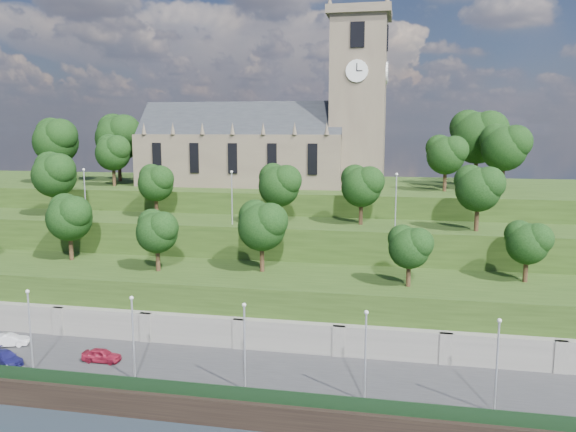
% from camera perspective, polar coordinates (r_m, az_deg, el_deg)
% --- Properties ---
extents(ground, '(320.00, 320.00, 0.00)m').
position_cam_1_polar(ground, '(51.07, -14.35, -19.22)').
color(ground, black).
rests_on(ground, ground).
extents(promenade, '(160.00, 12.00, 2.00)m').
position_cam_1_polar(promenade, '(55.53, -11.65, -15.59)').
color(promenade, '#2D2D30').
rests_on(promenade, ground).
extents(quay_wall, '(160.00, 0.50, 2.20)m').
position_cam_1_polar(quay_wall, '(50.53, -14.43, -18.14)').
color(quay_wall, black).
rests_on(quay_wall, ground).
extents(fence, '(160.00, 0.10, 1.20)m').
position_cam_1_polar(fence, '(50.40, -14.16, -16.31)').
color(fence, black).
rests_on(fence, promenade).
extents(retaining_wall, '(160.00, 2.10, 5.00)m').
position_cam_1_polar(retaining_wall, '(60.07, -9.46, -12.06)').
color(retaining_wall, slate).
rests_on(retaining_wall, ground).
extents(embankment_lower, '(160.00, 12.00, 8.00)m').
position_cam_1_polar(embankment_lower, '(64.93, -7.62, -9.00)').
color(embankment_lower, '#233A13').
rests_on(embankment_lower, ground).
extents(embankment_upper, '(160.00, 10.00, 12.00)m').
position_cam_1_polar(embankment_upper, '(74.49, -4.94, -5.03)').
color(embankment_upper, '#233A13').
rests_on(embankment_upper, ground).
extents(hilltop, '(160.00, 32.00, 15.00)m').
position_cam_1_polar(hilltop, '(94.11, -1.44, -1.15)').
color(hilltop, '#233A13').
rests_on(hilltop, ground).
extents(church, '(38.60, 12.35, 27.60)m').
position_cam_1_polar(church, '(88.62, -1.54, 7.99)').
color(church, brown).
rests_on(church, hilltop).
extents(trees_lower, '(68.25, 8.83, 8.10)m').
position_cam_1_polar(trees_lower, '(63.49, -8.63, -1.11)').
color(trees_lower, '#342214').
rests_on(trees_lower, embankment_lower).
extents(trees_upper, '(61.02, 7.98, 8.79)m').
position_cam_1_polar(trees_upper, '(71.64, -4.90, 3.64)').
color(trees_upper, '#342214').
rests_on(trees_upper, embankment_upper).
extents(trees_hilltop, '(76.65, 16.64, 11.78)m').
position_cam_1_polar(trees_hilltop, '(88.32, -1.68, 7.77)').
color(trees_hilltop, '#342214').
rests_on(trees_hilltop, hilltop).
extents(lamp_posts_promenade, '(60.36, 0.36, 7.63)m').
position_cam_1_polar(lamp_posts_promenade, '(51.35, -15.47, -11.27)').
color(lamp_posts_promenade, '#B2B2B7').
rests_on(lamp_posts_promenade, promenade).
extents(lamp_posts_upper, '(40.36, 0.36, 6.75)m').
position_cam_1_polar(lamp_posts_upper, '(69.90, -5.73, 2.35)').
color(lamp_posts_upper, '#B2B2B7').
rests_on(lamp_posts_upper, embankment_upper).
extents(car_left, '(3.69, 1.49, 1.26)m').
position_cam_1_polar(car_left, '(57.41, -18.41, -13.27)').
color(car_left, maroon).
rests_on(car_left, promenade).
extents(car_middle, '(3.97, 2.50, 1.23)m').
position_cam_1_polar(car_middle, '(64.73, -26.46, -11.22)').
color(car_middle, silver).
rests_on(car_middle, promenade).
extents(car_right, '(4.33, 3.18, 1.17)m').
position_cam_1_polar(car_right, '(60.39, -26.73, -12.71)').
color(car_right, navy).
rests_on(car_right, promenade).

